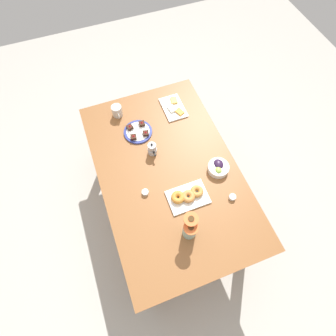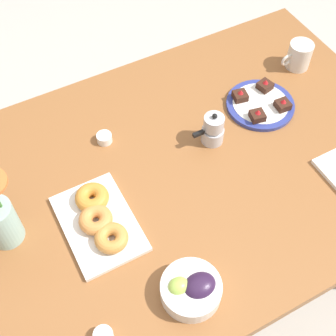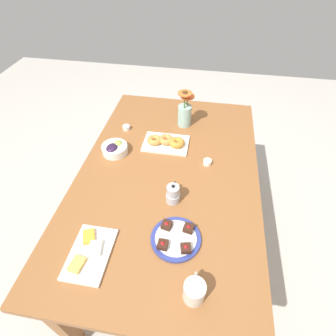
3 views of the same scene
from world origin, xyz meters
name	(u,v)px [view 1 (image 1 of 3)]	position (x,y,z in m)	size (l,w,h in m)	color
ground_plane	(168,204)	(0.00, 0.00, 0.00)	(6.00, 6.00, 0.00)	#B7B2A8
dining_table	(168,176)	(0.00, 0.00, 0.65)	(1.60, 1.00, 0.74)	brown
coffee_mug	(117,111)	(-0.63, -0.21, 0.79)	(0.12, 0.08, 0.10)	beige
grape_bowl	(218,168)	(0.12, 0.35, 0.77)	(0.15, 0.15, 0.07)	white
cheese_platter	(174,107)	(-0.53, 0.25, 0.75)	(0.26, 0.17, 0.03)	white
croissant_platter	(187,196)	(0.24, 0.05, 0.76)	(0.19, 0.28, 0.05)	white
jam_cup_honey	(145,192)	(0.11, -0.21, 0.76)	(0.05, 0.05, 0.03)	white
jam_cup_berry	(232,197)	(0.36, 0.34, 0.76)	(0.05, 0.05, 0.03)	white
dessert_plate	(138,132)	(-0.40, -0.10, 0.75)	(0.23, 0.23, 0.05)	navy
flower_vase	(190,229)	(0.48, -0.03, 0.83)	(0.13, 0.10, 0.26)	#99C1B7
moka_pot	(152,149)	(-0.19, -0.06, 0.79)	(0.11, 0.07, 0.12)	#B7B7BC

